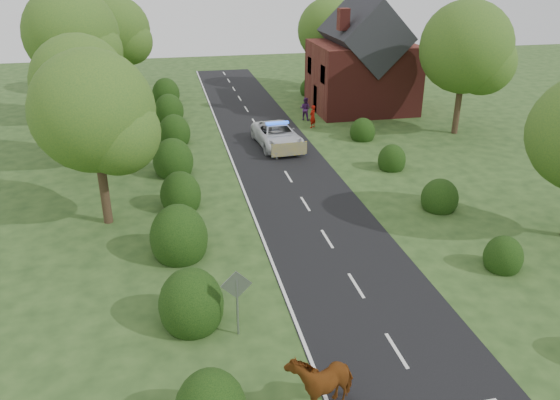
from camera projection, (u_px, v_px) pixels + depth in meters
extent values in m
plane|color=#26421B|center=(396.00, 351.00, 18.05)|extent=(120.00, 120.00, 0.00)
cube|color=black|center=(292.00, 183.00, 31.44)|extent=(6.00, 70.00, 0.02)
cube|color=white|center=(397.00, 350.00, 18.04)|extent=(0.12, 1.80, 0.01)
cube|color=white|center=(356.00, 285.00, 21.61)|extent=(0.12, 1.80, 0.01)
cube|color=white|center=(327.00, 239.00, 25.18)|extent=(0.12, 1.80, 0.01)
cube|color=white|center=(305.00, 204.00, 28.75)|extent=(0.12, 1.80, 0.01)
cube|color=white|center=(288.00, 176.00, 32.32)|extent=(0.12, 1.80, 0.01)
cube|color=white|center=(275.00, 155.00, 35.89)|extent=(0.12, 1.80, 0.01)
cube|color=white|center=(264.00, 137.00, 39.46)|extent=(0.12, 1.80, 0.01)
cube|color=white|center=(254.00, 122.00, 43.03)|extent=(0.12, 1.80, 0.01)
cube|color=white|center=(246.00, 109.00, 46.60)|extent=(0.12, 1.80, 0.01)
cube|color=white|center=(240.00, 98.00, 50.17)|extent=(0.12, 1.80, 0.01)
cube|color=white|center=(234.00, 89.00, 53.74)|extent=(0.12, 1.80, 0.01)
cube|color=white|center=(229.00, 81.00, 57.31)|extent=(0.12, 1.80, 0.01)
cube|color=white|center=(224.00, 73.00, 60.88)|extent=(0.12, 1.80, 0.01)
cube|color=white|center=(242.00, 187.00, 30.87)|extent=(0.12, 70.00, 0.01)
ellipsoid|color=black|center=(191.00, 305.00, 19.18)|extent=(2.30, 2.41, 2.70)
ellipsoid|color=black|center=(179.00, 238.00, 23.57)|extent=(2.50, 2.62, 3.00)
ellipsoid|color=black|center=(181.00, 195.00, 28.15)|extent=(2.10, 2.20, 2.50)
ellipsoid|color=black|center=(173.00, 161.00, 32.54)|extent=(2.40, 2.52, 2.80)
ellipsoid|color=black|center=(175.00, 133.00, 37.97)|extent=(2.20, 2.31, 2.60)
ellipsoid|color=black|center=(169.00, 111.00, 43.28)|extent=(2.30, 2.41, 2.70)
ellipsoid|color=black|center=(166.00, 94.00, 48.60)|extent=(2.40, 2.52, 2.80)
ellipsoid|color=black|center=(503.00, 257.00, 22.64)|extent=(1.60, 1.68, 1.90)
ellipsoid|color=black|center=(440.00, 199.00, 28.01)|extent=(1.90, 2.00, 2.10)
ellipsoid|color=black|center=(392.00, 160.00, 33.36)|extent=(1.70, 1.78, 2.00)
ellipsoid|color=black|center=(363.00, 132.00, 38.77)|extent=(1.80, 1.89, 2.00)
ellipsoid|color=black|center=(309.00, 89.00, 51.23)|extent=(1.70, 1.78, 2.00)
cylinder|color=#332316|center=(103.00, 185.00, 26.03)|extent=(0.44, 0.44, 3.96)
sphere|color=#2C541E|center=(93.00, 111.00, 24.56)|extent=(5.60, 5.60, 5.60)
sphere|color=#567922|center=(117.00, 132.00, 24.62)|extent=(3.92, 3.92, 3.92)
cylinder|color=#332316|center=(88.00, 139.00, 32.93)|extent=(0.44, 0.44, 3.74)
sphere|color=#2C541E|center=(80.00, 83.00, 31.54)|extent=(5.60, 5.60, 5.60)
sphere|color=#567922|center=(99.00, 99.00, 31.58)|extent=(3.92, 3.92, 3.92)
cylinder|color=#332316|center=(80.00, 94.00, 41.34)|extent=(0.44, 0.44, 4.84)
sphere|color=#2C541E|center=(71.00, 34.00, 39.54)|extent=(6.80, 6.80, 6.80)
sphere|color=#567922|center=(90.00, 50.00, 39.62)|extent=(4.76, 4.76, 4.76)
cylinder|color=#332316|center=(121.00, 72.00, 50.88)|extent=(0.44, 0.44, 4.18)
sphere|color=#2C541E|center=(116.00, 30.00, 49.33)|extent=(6.00, 6.00, 6.00)
sphere|color=#567922|center=(129.00, 41.00, 49.38)|extent=(4.20, 4.20, 4.20)
cylinder|color=#332316|center=(458.00, 104.00, 39.48)|extent=(0.44, 0.44, 4.40)
sphere|color=#2C541E|center=(466.00, 47.00, 37.85)|extent=(6.40, 6.40, 6.40)
sphere|color=#567922|center=(483.00, 63.00, 37.90)|extent=(4.48, 4.48, 4.48)
cylinder|color=#332316|center=(328.00, 69.00, 52.89)|extent=(0.44, 0.44, 3.96)
sphere|color=#2C541E|center=(329.00, 30.00, 51.42)|extent=(6.00, 6.00, 6.00)
sphere|color=#567922|center=(341.00, 41.00, 51.45)|extent=(4.20, 4.20, 4.20)
cylinder|color=gray|center=(237.00, 307.00, 18.43)|extent=(0.08, 0.08, 2.20)
cube|color=gray|center=(236.00, 285.00, 18.06)|extent=(1.06, 0.04, 1.06)
cube|color=maroon|center=(362.00, 77.00, 45.53)|extent=(8.00, 7.00, 5.50)
cube|color=black|center=(364.00, 34.00, 44.12)|extent=(5.94, 7.40, 5.94)
cube|color=maroon|center=(343.00, 19.00, 41.29)|extent=(0.80, 0.80, 1.60)
imported|color=brown|center=(321.00, 382.00, 15.63)|extent=(2.51, 1.96, 1.58)
imported|color=silver|center=(277.00, 135.00, 37.23)|extent=(2.96, 5.82, 1.57)
cube|color=yellow|center=(289.00, 149.00, 34.75)|extent=(2.35, 0.21, 0.87)
cube|color=blue|center=(277.00, 123.00, 36.88)|extent=(1.58, 0.38, 0.14)
imported|color=#9E1108|center=(313.00, 116.00, 41.32)|extent=(0.75, 0.72, 1.73)
imported|color=#491F5B|center=(305.00, 109.00, 43.25)|extent=(1.11, 1.07, 1.81)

